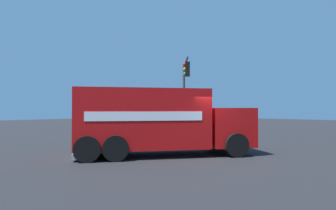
# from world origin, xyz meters

# --- Properties ---
(ground_plane) EXTENTS (100.00, 100.00, 0.00)m
(ground_plane) POSITION_xyz_m (0.00, 0.00, 0.00)
(ground_plane) COLOR black
(delivery_truck) EXTENTS (6.53, 7.58, 2.85)m
(delivery_truck) POSITION_xyz_m (1.59, 1.56, 1.48)
(delivery_truck) COLOR red
(delivery_truck) RESTS_ON ground
(traffic_light_primary) EXTENTS (3.12, 3.45, 5.59)m
(traffic_light_primary) POSITION_xyz_m (6.49, -6.49, 3.71)
(traffic_light_primary) COLOR #38383D
(traffic_light_primary) RESTS_ON ground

